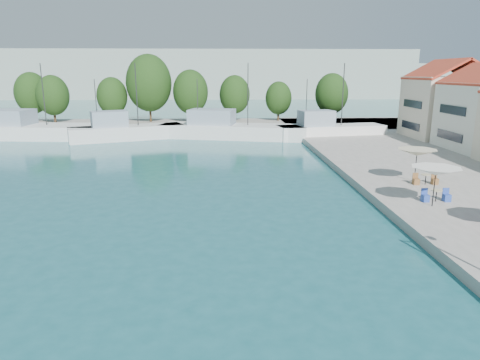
{
  "coord_description": "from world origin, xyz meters",
  "views": [
    {
      "loc": [
        -3.99,
        -2.19,
        8.58
      ],
      "look_at": [
        -2.9,
        26.0,
        1.49
      ],
      "focal_mm": 32.0,
      "sensor_mm": 36.0,
      "label": 1
    }
  ],
  "objects_px": {
    "trawler_03": "(230,130)",
    "trawler_02": "(125,132)",
    "trawler_01": "(27,130)",
    "umbrella_white": "(436,171)",
    "trawler_04": "(328,131)",
    "umbrella_cream": "(417,152)"
  },
  "relations": [
    {
      "from": "trawler_04",
      "to": "umbrella_cream",
      "type": "xyz_separation_m",
      "value": [
        0.35,
        -25.69,
        1.79
      ]
    },
    {
      "from": "trawler_03",
      "to": "umbrella_white",
      "type": "distance_m",
      "value": 35.11
    },
    {
      "from": "trawler_04",
      "to": "umbrella_white",
      "type": "height_order",
      "value": "trawler_04"
    },
    {
      "from": "trawler_03",
      "to": "umbrella_white",
      "type": "xyz_separation_m",
      "value": [
        11.98,
        -32.95,
        1.74
      ]
    },
    {
      "from": "trawler_01",
      "to": "trawler_02",
      "type": "height_order",
      "value": "same"
    },
    {
      "from": "trawler_04",
      "to": "trawler_02",
      "type": "bearing_deg",
      "value": 169.42
    },
    {
      "from": "trawler_04",
      "to": "umbrella_white",
      "type": "relative_size",
      "value": 4.96
    },
    {
      "from": "trawler_04",
      "to": "umbrella_cream",
      "type": "height_order",
      "value": "trawler_04"
    },
    {
      "from": "trawler_01",
      "to": "umbrella_white",
      "type": "bearing_deg",
      "value": -35.76
    },
    {
      "from": "trawler_03",
      "to": "umbrella_cream",
      "type": "bearing_deg",
      "value": -50.86
    },
    {
      "from": "umbrella_white",
      "to": "trawler_01",
      "type": "bearing_deg",
      "value": 139.35
    },
    {
      "from": "trawler_01",
      "to": "trawler_03",
      "type": "bearing_deg",
      "value": 3.21
    },
    {
      "from": "trawler_03",
      "to": "trawler_02",
      "type": "bearing_deg",
      "value": -162.91
    },
    {
      "from": "trawler_03",
      "to": "trawler_04",
      "type": "xyz_separation_m",
      "value": [
        13.11,
        -1.36,
        0.0
      ]
    },
    {
      "from": "trawler_01",
      "to": "trawler_04",
      "type": "bearing_deg",
      "value": 1.83
    },
    {
      "from": "trawler_02",
      "to": "umbrella_white",
      "type": "distance_m",
      "value": 41.08
    },
    {
      "from": "trawler_03",
      "to": "umbrella_cream",
      "type": "relative_size",
      "value": 7.03
    },
    {
      "from": "trawler_01",
      "to": "trawler_02",
      "type": "distance_m",
      "value": 13.6
    },
    {
      "from": "umbrella_white",
      "to": "umbrella_cream",
      "type": "relative_size",
      "value": 1.03
    },
    {
      "from": "trawler_03",
      "to": "trawler_04",
      "type": "height_order",
      "value": "same"
    },
    {
      "from": "trawler_01",
      "to": "umbrella_cream",
      "type": "relative_size",
      "value": 7.95
    },
    {
      "from": "umbrella_cream",
      "to": "umbrella_white",
      "type": "bearing_deg",
      "value": -104.07
    }
  ]
}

